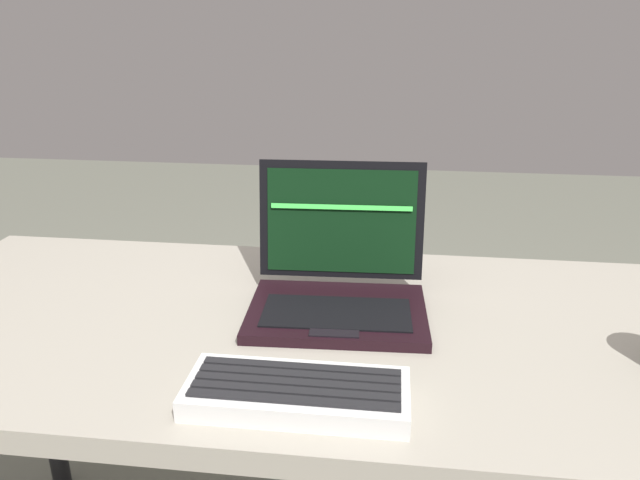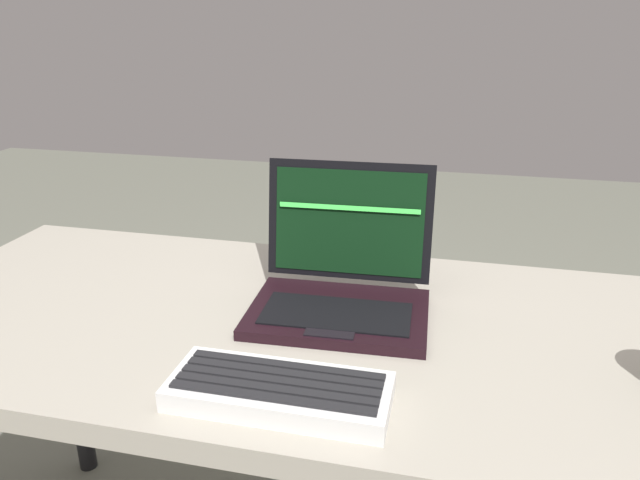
{
  "view_description": "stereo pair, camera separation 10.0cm",
  "coord_description": "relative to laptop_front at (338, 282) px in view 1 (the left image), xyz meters",
  "views": [
    {
      "loc": [
        0.13,
        -0.93,
        1.23
      ],
      "look_at": [
        0.01,
        -0.0,
        0.87
      ],
      "focal_mm": 33.6,
      "sensor_mm": 36.0,
      "label": 1
    },
    {
      "loc": [
        0.23,
        -0.91,
        1.23
      ],
      "look_at": [
        0.01,
        -0.0,
        0.87
      ],
      "focal_mm": 33.6,
      "sensor_mm": 36.0,
      "label": 2
    }
  ],
  "objects": [
    {
      "name": "desk",
      "position": [
        -0.04,
        -0.06,
        -0.12
      ],
      "size": [
        1.59,
        0.68,
        0.72
      ],
      "color": "#A29C8D",
      "rests_on": "ground"
    },
    {
      "name": "laptop_front",
      "position": [
        0.0,
        0.0,
        0.0
      ],
      "size": [
        0.32,
        0.27,
        0.25
      ],
      "color": "black",
      "rests_on": "desk"
    },
    {
      "name": "external_keyboard",
      "position": [
        -0.03,
        -0.3,
        -0.04
      ],
      "size": [
        0.31,
        0.13,
        0.04
      ],
      "color": "silver",
      "rests_on": "desk"
    }
  ]
}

